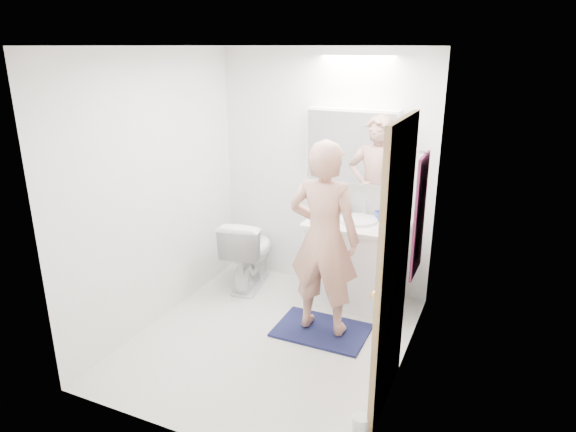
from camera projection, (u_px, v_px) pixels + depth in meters
The scene contains 23 objects.
floor at pixel (271, 339), 4.37m from camera, with size 2.50×2.50×0.00m, color silver.
ceiling at pixel (267, 46), 3.60m from camera, with size 2.50×2.50×0.00m, color white.
wall_back at pixel (324, 172), 5.07m from camera, with size 2.50×2.50×0.00m, color white.
wall_front at pixel (173, 266), 2.91m from camera, with size 2.50×2.50×0.00m, color white.
wall_left at pixel (156, 191), 4.41m from camera, with size 2.50×2.50×0.00m, color white.
wall_right at pixel (409, 226), 3.56m from camera, with size 2.50×2.50×0.00m, color white.
vanity_cabinet at pixel (355, 264), 4.90m from camera, with size 0.90×0.55×0.78m, color white.
countertop at pixel (357, 225), 4.77m from camera, with size 0.95×0.58×0.04m, color white.
sink_basin at pixel (358, 220), 4.79m from camera, with size 0.36×0.36×0.03m, color white.
faucet at pixel (364, 208), 4.93m from camera, with size 0.02×0.02×0.16m, color silver.
medicine_cabinet at pixel (352, 146), 4.79m from camera, with size 0.88×0.14×0.70m, color white.
mirror_panel at pixel (350, 147), 4.72m from camera, with size 0.84×0.01×0.66m, color silver.
toilet at pixel (249, 252), 5.24m from camera, with size 0.42×0.74×0.75m, color white.
bath_rug at pixel (322, 330), 4.48m from camera, with size 0.80×0.55×0.02m, color #152043.
person at pixel (324, 239), 4.20m from camera, with size 0.61×0.40×1.67m, color tan.
door at pixel (393, 270), 3.33m from camera, with size 0.04×0.80×2.00m, color tan.
door_knob at pixel (375, 295), 3.10m from camera, with size 0.06×0.06×0.06m, color gold.
towel at pixel (420, 216), 4.07m from camera, with size 0.02×0.42×1.00m, color #141239.
towel_hook at pixel (423, 152), 3.91m from camera, with size 0.02×0.02×0.07m, color silver.
soap_bottle_a at pixel (330, 203), 4.99m from camera, with size 0.09×0.09×0.23m, color #D4C389.
soap_bottle_b at pixel (344, 205), 4.97m from camera, with size 0.09×0.09×0.19m, color #5797BC.
toothbrush_cup at pixel (379, 216), 4.83m from camera, with size 0.09×0.09×0.09m, color #4259C6.
toilet_paper_roll at pixel (361, 423), 3.32m from camera, with size 0.11×0.11×0.10m, color silver.
Camera 1 is at (1.70, -3.41, 2.40)m, focal length 31.58 mm.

